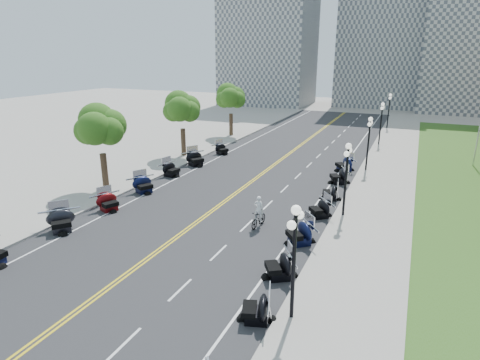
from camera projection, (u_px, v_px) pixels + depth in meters
The scene contains 51 objects.
ground at pixel (203, 218), 26.98m from camera, with size 160.00×160.00×0.00m, color gray.
road at pixel (257, 178), 35.70m from camera, with size 16.00×90.00×0.01m, color #333335.
centerline_yellow_a at pixel (256, 177), 35.74m from camera, with size 0.12×90.00×0.00m, color yellow.
centerline_yellow_b at pixel (258, 178), 35.65m from camera, with size 0.12×90.00×0.00m, color yellow.
edge_line_north at pixel (329, 187), 33.24m from camera, with size 0.12×90.00×0.00m, color white.
edge_line_south at pixel (195, 169), 38.15m from camera, with size 0.12×90.00×0.00m, color white.
lane_dash_3 at pixel (124, 344), 15.28m from camera, with size 0.12×2.00×0.00m, color white.
lane_dash_4 at pixel (180, 290), 18.76m from camera, with size 0.12×2.00×0.00m, color white.
lane_dash_5 at pixel (219, 253), 22.25m from camera, with size 0.12×2.00×0.00m, color white.
lane_dash_6 at pixel (246, 226), 25.74m from camera, with size 0.12×2.00×0.00m, color white.
lane_dash_7 at pixel (268, 205), 29.23m from camera, with size 0.12×2.00×0.00m, color white.
lane_dash_8 at pixel (285, 189), 32.72m from camera, with size 0.12×2.00×0.00m, color white.
lane_dash_9 at pixel (298, 176), 36.21m from camera, with size 0.12×2.00×0.00m, color white.
lane_dash_10 at pixel (309, 165), 39.70m from camera, with size 0.12×2.00×0.00m, color white.
lane_dash_11 at pixel (318, 156), 43.19m from camera, with size 0.12×2.00×0.00m, color white.
lane_dash_12 at pixel (326, 148), 46.68m from camera, with size 0.12×2.00×0.00m, color white.
lane_dash_13 at pixel (333, 142), 50.17m from camera, with size 0.12×2.00×0.00m, color white.
lane_dash_14 at pixel (339, 136), 53.66m from camera, with size 0.12×2.00×0.00m, color white.
lane_dash_15 at pixel (344, 131), 57.15m from camera, with size 0.12×2.00×0.00m, color white.
lane_dash_16 at pixel (349, 126), 60.64m from camera, with size 0.12×2.00×0.00m, color white.
lane_dash_17 at pixel (353, 122), 64.13m from camera, with size 0.12×2.00×0.00m, color white.
lane_dash_18 at pixel (357, 119), 67.62m from camera, with size 0.12×2.00×0.00m, color white.
lane_dash_19 at pixel (360, 116), 71.11m from camera, with size 0.12×2.00×0.00m, color white.
sidewalk_north at pixel (381, 193), 31.64m from camera, with size 5.00×90.00×0.15m, color #9E9991.
sidewalk_south at pixel (158, 164), 39.71m from camera, with size 5.00×90.00×0.15m, color #9E9991.
lawn at pixel (471, 176), 35.94m from camera, with size 9.00×60.00×0.10m, color #356023.
distant_block_a at pixel (269, 41), 84.04m from camera, with size 18.00×14.00×26.00m, color gray.
distant_block_b at pixel (382, 30), 80.22m from camera, with size 16.00×12.00×30.00m, color gray.
street_lamp_1 at pixel (294, 264), 15.91m from camera, with size 0.50×1.20×4.90m, color black, non-canonical shape.
street_lamp_2 at pixel (346, 180), 26.38m from camera, with size 0.50×1.20×4.90m, color black, non-canonical shape.
street_lamp_3 at pixel (368, 144), 36.84m from camera, with size 0.50×1.20×4.90m, color black, non-canonical shape.
street_lamp_4 at pixel (381, 124), 47.31m from camera, with size 0.50×1.20×4.90m, color black, non-canonical shape.
street_lamp_5 at pixel (389, 111), 57.78m from camera, with size 0.50×1.20×4.90m, color black, non-canonical shape.
tree_2 at pixel (100, 132), 31.13m from camera, with size 4.80×4.80×9.20m, color #235619, non-canonical shape.
tree_3 at pixel (182, 112), 41.59m from camera, with size 4.80×4.80×9.20m, color #235619, non-canonical shape.
tree_4 at pixel (231, 100), 52.06m from camera, with size 4.80×4.80×9.20m, color #235619, non-canonical shape.
motorcycle_n_3 at pixel (256, 307), 16.44m from camera, with size 1.83×1.83×1.28m, color black, non-canonical shape.
motorcycle_n_4 at pixel (279, 265), 19.62m from camera, with size 2.00×2.00×1.40m, color black, non-canonical shape.
motorcycle_n_5 at pixel (300, 232), 23.13m from camera, with size 2.08×2.08×1.46m, color black, non-canonical shape.
motorcycle_n_6 at pixel (320, 208), 26.93m from camera, with size 1.87×1.87×1.31m, color black, non-canonical shape.
motorcycle_n_7 at pixel (330, 191), 30.22m from camera, with size 1.81×1.81×1.27m, color black, non-canonical shape.
motorcycle_n_8 at pixel (339, 175), 33.90m from camera, with size 2.08×2.08×1.45m, color black, non-canonical shape.
motorcycle_n_9 at pixel (344, 163), 37.48m from camera, with size 2.10×2.10×1.47m, color black, non-canonical shape.
motorcycle_s_4 at pixel (61, 220), 24.76m from camera, with size 2.12×2.12×1.48m, color black, non-canonical shape.
motorcycle_s_5 at pixel (108, 201), 28.08m from camera, with size 1.92×1.92×1.34m, color #590A0C, non-canonical shape.
motorcycle_s_6 at pixel (143, 184), 31.68m from camera, with size 2.03×2.03×1.42m, color black, non-canonical shape.
motorcycle_s_7 at pixel (171, 169), 35.95m from camera, with size 1.98×1.98×1.38m, color black, non-canonical shape.
motorcycle_s_8 at pixel (195, 158), 39.28m from camera, with size 2.18×2.18×1.53m, color black, non-canonical shape.
motorcycle_s_9 at pixel (222, 149), 43.80m from camera, with size 1.81×1.81×1.27m, color black, non-canonical shape.
bicycle at pixel (259, 219), 25.47m from camera, with size 0.50×1.78×1.07m, color #A51414.
cyclist_rider at pixel (259, 198), 25.05m from camera, with size 0.63×0.41×1.72m, color silver.
Camera 1 is at (12.35, -21.81, 10.59)m, focal length 30.00 mm.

